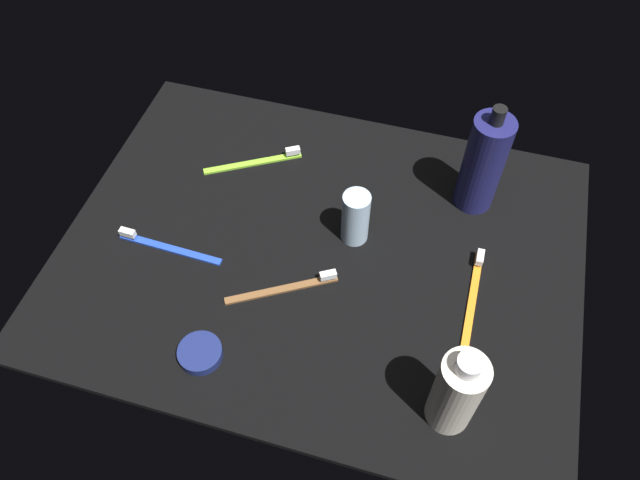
% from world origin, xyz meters
% --- Properties ---
extents(ground_plane, '(0.84, 0.64, 0.01)m').
position_xyz_m(ground_plane, '(0.00, 0.00, -0.01)').
color(ground_plane, black).
extents(lotion_bottle, '(0.07, 0.07, 0.21)m').
position_xyz_m(lotion_bottle, '(0.23, 0.18, 0.09)').
color(lotion_bottle, navy).
rests_on(lotion_bottle, ground_plane).
extents(bodywash_bottle, '(0.06, 0.06, 0.17)m').
position_xyz_m(bodywash_bottle, '(0.24, -0.21, 0.08)').
color(bodywash_bottle, silver).
rests_on(bodywash_bottle, ground_plane).
extents(deodorant_stick, '(0.04, 0.04, 0.10)m').
position_xyz_m(deodorant_stick, '(0.05, 0.04, 0.05)').
color(deodorant_stick, silver).
rests_on(deodorant_stick, ground_plane).
extents(toothbrush_blue, '(0.18, 0.02, 0.02)m').
position_xyz_m(toothbrush_blue, '(-0.25, -0.06, 0.01)').
color(toothbrush_blue, blue).
rests_on(toothbrush_blue, ground_plane).
extents(toothbrush_lime, '(0.16, 0.10, 0.02)m').
position_xyz_m(toothbrush_lime, '(-0.16, 0.16, 0.01)').
color(toothbrush_lime, '#8CD133').
rests_on(toothbrush_lime, ground_plane).
extents(toothbrush_orange, '(0.01, 0.18, 0.02)m').
position_xyz_m(toothbrush_orange, '(0.25, -0.02, 0.01)').
color(toothbrush_orange, orange).
rests_on(toothbrush_orange, ground_plane).
extents(toothbrush_brown, '(0.16, 0.10, 0.02)m').
position_xyz_m(toothbrush_brown, '(-0.03, -0.08, 0.01)').
color(toothbrush_brown, brown).
rests_on(toothbrush_brown, ground_plane).
extents(cream_tin_left, '(0.07, 0.07, 0.02)m').
position_xyz_m(cream_tin_left, '(-0.12, -0.23, 0.01)').
color(cream_tin_left, navy).
rests_on(cream_tin_left, ground_plane).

